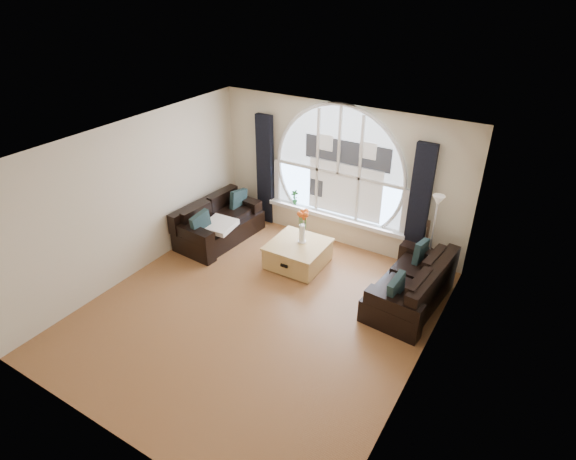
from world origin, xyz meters
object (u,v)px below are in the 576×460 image
object	(u,v)px
sofa_right	(410,283)
floor_lamp	(432,239)
sofa_left	(219,221)
vase_flowers	(302,223)
guitar	(426,245)
potted_plant	(295,197)
coffee_chest	(298,253)

from	to	relation	value
sofa_right	floor_lamp	xyz separation A→B (m)	(0.04, 0.83, 0.40)
sofa_left	vase_flowers	bearing A→B (deg)	7.00
guitar	potted_plant	bearing A→B (deg)	166.73
sofa_left	sofa_right	bearing A→B (deg)	3.46
sofa_right	coffee_chest	world-z (taller)	sofa_right
sofa_right	potted_plant	xyz separation A→B (m)	(-2.86, 1.22, 0.30)
vase_flowers	guitar	xyz separation A→B (m)	(1.98, 0.93, -0.30)
sofa_left	coffee_chest	distance (m)	1.80
sofa_right	floor_lamp	distance (m)	0.93
potted_plant	coffee_chest	bearing A→B (deg)	-56.72
sofa_right	guitar	world-z (taller)	guitar
sofa_left	potted_plant	distance (m)	1.59
potted_plant	guitar	bearing A→B (deg)	-2.97
sofa_left	coffee_chest	xyz separation A→B (m)	(1.79, 0.01, -0.16)
vase_flowers	potted_plant	xyz separation A→B (m)	(-0.79, 1.08, -0.13)
vase_flowers	floor_lamp	distance (m)	2.22
vase_flowers	potted_plant	size ratio (longest dim) A/B	2.29
vase_flowers	potted_plant	distance (m)	1.34
sofa_right	guitar	bearing A→B (deg)	99.82
vase_flowers	guitar	size ratio (longest dim) A/B	0.66
coffee_chest	floor_lamp	world-z (taller)	floor_lamp
sofa_left	sofa_right	distance (m)	3.89
floor_lamp	guitar	size ratio (longest dim) A/B	1.51
floor_lamp	guitar	distance (m)	0.38
potted_plant	vase_flowers	bearing A→B (deg)	-53.69
sofa_left	coffee_chest	size ratio (longest dim) A/B	1.79
coffee_chest	potted_plant	distance (m)	1.46
vase_flowers	floor_lamp	size ratio (longest dim) A/B	0.44
sofa_left	floor_lamp	world-z (taller)	floor_lamp
sofa_left	vase_flowers	distance (m)	1.88
potted_plant	floor_lamp	bearing A→B (deg)	-7.52
coffee_chest	potted_plant	world-z (taller)	potted_plant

